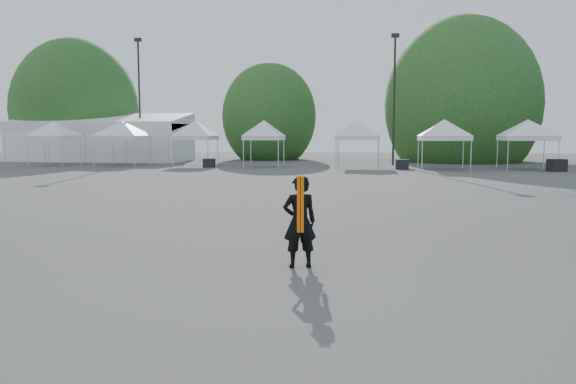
# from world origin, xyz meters

# --- Properties ---
(ground) EXTENTS (120.00, 120.00, 0.00)m
(ground) POSITION_xyz_m (0.00, 0.00, 0.00)
(ground) COLOR #474442
(ground) RESTS_ON ground
(marquee) EXTENTS (15.00, 6.25, 4.23)m
(marquee) POSITION_xyz_m (-22.00, 35.00, 1.97)
(marquee) COLOR white
(marquee) RESTS_ON ground
(light_pole_west) EXTENTS (0.60, 0.25, 10.30)m
(light_pole_west) POSITION_xyz_m (-18.00, 34.00, 5.77)
(light_pole_west) COLOR black
(light_pole_west) RESTS_ON ground
(light_pole_east) EXTENTS (0.60, 0.25, 9.80)m
(light_pole_east) POSITION_xyz_m (3.00, 32.00, 5.52)
(light_pole_east) COLOR black
(light_pole_east) RESTS_ON ground
(tree_far_w) EXTENTS (4.80, 4.80, 7.30)m
(tree_far_w) POSITION_xyz_m (-26.00, 38.00, 4.54)
(tree_far_w) COLOR #382314
(tree_far_w) RESTS_ON ground
(tree_mid_w) EXTENTS (4.16, 4.16, 6.33)m
(tree_mid_w) POSITION_xyz_m (-8.00, 40.00, 3.93)
(tree_mid_w) COLOR #382314
(tree_mid_w) RESTS_ON ground
(tree_mid_e) EXTENTS (5.12, 5.12, 7.79)m
(tree_mid_e) POSITION_xyz_m (9.00, 39.00, 4.84)
(tree_mid_e) COLOR #382314
(tree_mid_e) RESTS_ON ground
(tent_a) EXTENTS (4.10, 4.10, 3.88)m
(tent_a) POSITION_xyz_m (-22.40, 28.23, 3.06)
(tent_a) COLOR silver
(tent_a) RESTS_ON ground
(tent_b) EXTENTS (4.73, 4.73, 3.88)m
(tent_b) POSITION_xyz_m (-17.15, 28.69, 3.06)
(tent_b) COLOR silver
(tent_b) RESTS_ON ground
(tent_c) EXTENTS (3.97, 3.97, 3.88)m
(tent_c) POSITION_xyz_m (-11.54, 28.92, 3.06)
(tent_c) COLOR silver
(tent_c) RESTS_ON ground
(tent_d) EXTENTS (3.75, 3.75, 3.88)m
(tent_d) POSITION_xyz_m (-6.18, 27.87, 3.06)
(tent_d) COLOR silver
(tent_d) RESTS_ON ground
(tent_e) EXTENTS (4.35, 4.35, 3.88)m
(tent_e) POSITION_xyz_m (0.41, 28.57, 3.06)
(tent_e) COLOR silver
(tent_e) RESTS_ON ground
(tent_f) EXTENTS (4.58, 4.58, 3.88)m
(tent_f) POSITION_xyz_m (6.13, 27.27, 3.06)
(tent_f) COLOR silver
(tent_f) RESTS_ON ground
(tent_g) EXTENTS (4.65, 4.65, 3.88)m
(tent_g) POSITION_xyz_m (11.62, 28.04, 3.06)
(tent_g) COLOR silver
(tent_g) RESTS_ON ground
(man) EXTENTS (0.71, 0.58, 1.67)m
(man) POSITION_xyz_m (0.06, -1.49, 0.84)
(man) COLOR black
(man) RESTS_ON ground
(crate_west) EXTENTS (0.84, 0.68, 0.62)m
(crate_west) POSITION_xyz_m (-9.97, 27.01, 0.31)
(crate_west) COLOR black
(crate_west) RESTS_ON ground
(crate_mid) EXTENTS (0.91, 0.74, 0.67)m
(crate_mid) POSITION_xyz_m (3.42, 26.91, 0.33)
(crate_mid) COLOR black
(crate_mid) RESTS_ON ground
(crate_east) EXTENTS (1.18, 1.02, 0.78)m
(crate_east) POSITION_xyz_m (12.99, 26.19, 0.39)
(crate_east) COLOR black
(crate_east) RESTS_ON ground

